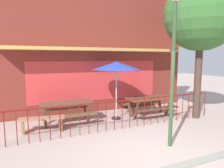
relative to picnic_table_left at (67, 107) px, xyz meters
name	(u,v)px	position (x,y,z in m)	size (l,w,h in m)	color
ground	(153,151)	(1.57, -3.00, -0.61)	(40.00, 40.00, 0.00)	#B7A198
pub_storefront	(95,50)	(1.57, 1.38, 2.04)	(8.81, 1.23, 5.34)	#531E0F
patio_fence_front	(122,109)	(1.57, -1.25, 0.05)	(7.42, 0.04, 0.97)	maroon
picnic_table_left	(67,107)	(0.00, 0.00, 0.00)	(1.82, 1.38, 0.79)	brown
picnic_table_right	(149,101)	(3.21, -0.37, 0.00)	(1.80, 1.36, 0.79)	brown
patio_umbrella	(116,66)	(1.84, -0.19, 1.42)	(1.79, 1.79, 2.19)	black
patio_bench	(42,121)	(-0.87, -0.49, -0.26)	(1.43, 0.54, 0.48)	#A46B53
street_tree	(201,14)	(4.79, -1.29, 3.32)	(2.75, 2.75, 5.33)	#483229
street_lamp	(174,48)	(2.16, -2.91, 1.97)	(0.28, 0.28, 3.95)	#324A2C
curb_edge	(177,168)	(1.57, -3.85, -0.61)	(12.33, 0.20, 0.11)	gray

